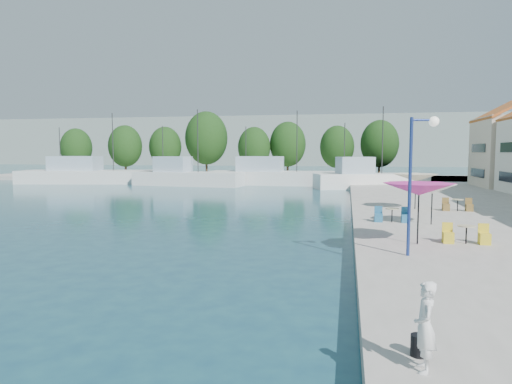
% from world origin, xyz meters
% --- Properties ---
extents(quay_far, '(90.00, 16.00, 0.60)m').
position_xyz_m(quay_far, '(-8.00, 67.00, 0.30)').
color(quay_far, '#9A958B').
rests_on(quay_far, ground).
extents(hill_west, '(180.00, 40.00, 16.00)m').
position_xyz_m(hill_west, '(-30.00, 160.00, 8.00)').
color(hill_west, gray).
rests_on(hill_west, ground).
extents(hill_east, '(140.00, 40.00, 12.00)m').
position_xyz_m(hill_east, '(40.00, 180.00, 6.00)').
color(hill_east, gray).
rests_on(hill_east, ground).
extents(trawler_01, '(22.04, 9.34, 10.20)m').
position_xyz_m(trawler_01, '(-29.24, 55.43, 1.07)').
color(trawler_01, silver).
rests_on(trawler_01, ground).
extents(trawler_02, '(14.81, 5.38, 10.20)m').
position_xyz_m(trawler_02, '(-15.07, 53.46, 1.07)').
color(trawler_02, silver).
rests_on(trawler_02, ground).
extents(trawler_03, '(19.73, 5.20, 10.20)m').
position_xyz_m(trawler_03, '(-3.45, 57.42, 1.07)').
color(trawler_03, silver).
rests_on(trawler_03, ground).
extents(trawler_04, '(13.88, 7.72, 10.20)m').
position_xyz_m(trawler_04, '(8.10, 53.34, 1.07)').
color(trawler_04, white).
rests_on(trawler_04, ground).
extents(tree_01, '(5.32, 5.32, 7.87)m').
position_xyz_m(tree_01, '(-40.45, 68.56, 5.14)').
color(tree_01, '#3F2B19').
rests_on(tree_01, quay_far).
extents(tree_02, '(5.59, 5.59, 8.27)m').
position_xyz_m(tree_02, '(-31.04, 68.12, 5.37)').
color(tree_02, '#3F2B19').
rests_on(tree_02, quay_far).
extents(tree_03, '(5.46, 5.46, 8.08)m').
position_xyz_m(tree_03, '(-24.80, 70.32, 5.26)').
color(tree_03, '#3F2B19').
rests_on(tree_03, quay_far).
extents(tree_04, '(7.18, 7.18, 10.62)m').
position_xyz_m(tree_04, '(-17.84, 71.36, 6.73)').
color(tree_04, '#3F2B19').
rests_on(tree_04, quay_far).
extents(tree_05, '(5.31, 5.31, 7.86)m').
position_xyz_m(tree_05, '(-9.31, 70.03, 5.14)').
color(tree_05, '#3F2B19').
rests_on(tree_05, quay_far).
extents(tree_06, '(5.92, 5.92, 8.76)m').
position_xyz_m(tree_06, '(-4.05, 71.84, 5.65)').
color(tree_06, '#3F2B19').
rests_on(tree_06, quay_far).
extents(tree_07, '(5.38, 5.38, 7.96)m').
position_xyz_m(tree_07, '(3.96, 70.66, 5.19)').
color(tree_07, '#3F2B19').
rests_on(tree_07, quay_far).
extents(tree_08, '(5.97, 5.97, 8.83)m').
position_xyz_m(tree_08, '(10.55, 71.72, 5.70)').
color(tree_08, '#3F2B19').
rests_on(tree_08, quay_far).
extents(umbrella_pink, '(2.91, 2.91, 2.51)m').
position_xyz_m(umbrella_pink, '(8.51, 16.47, 2.86)').
color(umbrella_pink, black).
rests_on(umbrella_pink, quay_right).
extents(umbrella_white, '(2.52, 2.52, 2.11)m').
position_xyz_m(umbrella_white, '(9.98, 22.00, 2.46)').
color(umbrella_white, black).
rests_on(umbrella_white, quay_right).
extents(umbrella_cream, '(2.93, 2.93, 2.33)m').
position_xyz_m(umbrella_cream, '(10.10, 28.72, 2.68)').
color(umbrella_cream, black).
rests_on(umbrella_cream, quay_right).
extents(cafe_table_01, '(1.82, 0.70, 0.76)m').
position_xyz_m(cafe_table_01, '(10.49, 16.96, 0.89)').
color(cafe_table_01, black).
rests_on(cafe_table_01, quay_right).
extents(cafe_table_02, '(1.82, 0.70, 0.76)m').
position_xyz_m(cafe_table_02, '(8.04, 22.36, 0.89)').
color(cafe_table_02, black).
rests_on(cafe_table_02, quay_right).
extents(cafe_table_03, '(1.82, 0.70, 0.76)m').
position_xyz_m(cafe_table_03, '(12.60, 28.06, 0.89)').
color(cafe_table_03, black).
rests_on(cafe_table_03, quay_right).
extents(street_lamp, '(1.02, 0.42, 5.03)m').
position_xyz_m(street_lamp, '(8.17, 14.31, 4.09)').
color(street_lamp, navy).
rests_on(street_lamp, quay_right).
extents(bollard, '(0.30, 0.30, 0.40)m').
position_xyz_m(bollard, '(7.00, 5.68, 0.80)').
color(bollard, black).
rests_on(bollard, quay_right).
extents(person, '(0.38, 0.58, 1.58)m').
position_xyz_m(person, '(7.00, 5.09, 1.39)').
color(person, white).
rests_on(person, quay_right).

